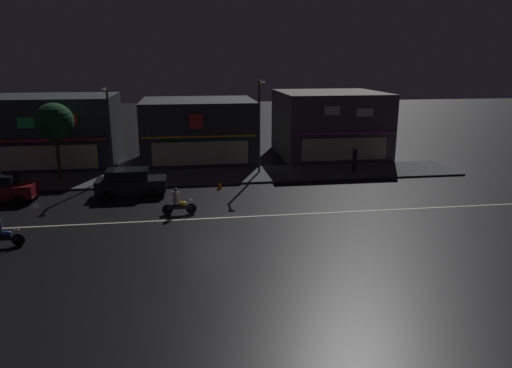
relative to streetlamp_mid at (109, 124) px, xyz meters
The scene contains 14 objects.
ground_plane 12.24m from the streetlamp_mid, 56.81° to the right, with size 140.00×140.00×0.00m, color black.
lane_divider_stripe 12.23m from the streetlamp_mid, 56.81° to the right, with size 36.44×0.16×0.01m, color beige.
sidewalk_far 7.44m from the streetlamp_mid, ahead, with size 38.35×4.83×0.14m, color #424447.
storefront_left_block 18.98m from the streetlamp_mid, 19.59° to the left, with size 8.79×8.85×5.56m.
storefront_center_block 7.87m from the streetlamp_mid, 131.60° to the left, with size 9.66×7.79×5.52m.
storefront_right_block 8.79m from the streetlamp_mid, 43.03° to the left, with size 9.18×7.99×5.06m.
streetlamp_mid is the anchor object (origin of this frame).
streetlamp_east 10.60m from the streetlamp_mid, ahead, with size 0.44×1.64×6.77m.
pedestrian_on_sidewalk 17.88m from the streetlamp_mid, ahead, with size 0.33×0.33×1.92m.
street_tree 3.51m from the streetlamp_mid, behind, with size 2.55×2.55×5.36m.
parked_car_trailing 5.63m from the streetlamp_mid, 68.61° to the right, with size 4.30×1.98×1.67m.
motorcycle_lead 13.08m from the streetlamp_mid, 104.82° to the right, with size 1.90×0.60×1.52m.
motorcycle_following 10.43m from the streetlamp_mid, 61.49° to the right, with size 1.90×0.60×1.52m.
traffic_cone 9.05m from the streetlamp_mid, 27.12° to the right, with size 0.36×0.36×0.55m, color orange.
Camera 1 is at (-1.03, -24.35, 8.38)m, focal length 33.26 mm.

